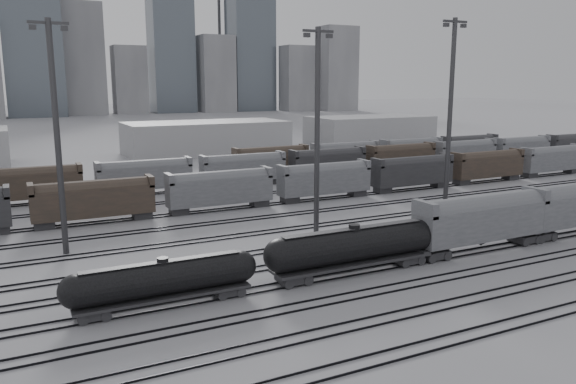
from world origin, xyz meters
name	(u,v)px	position (x,y,z in m)	size (l,w,h in m)	color
ground	(418,266)	(0.00, 0.00, 0.00)	(900.00, 900.00, 0.00)	#A7A6AB
tracks	(327,225)	(0.00, 17.50, 0.08)	(220.00, 71.50, 0.16)	black
tank_car_a	(163,280)	(-24.95, 1.00, 2.27)	(15.91, 2.65, 3.93)	#27272A
tank_car_b	(354,246)	(-6.89, 1.00, 2.63)	(18.42, 3.07, 4.55)	#27272A
hopper_car_a	(483,217)	(9.35, 1.00, 3.66)	(16.57, 3.29, 5.93)	#27272A
light_mast_b	(57,133)	(-30.62, 19.83, 12.72)	(3.84, 0.61, 23.97)	#363638
light_mast_c	(317,128)	(-3.37, 14.40, 12.63)	(3.81, 0.61, 23.81)	#363638
light_mast_d	(450,107)	(23.32, 21.99, 14.22)	(4.29, 0.69, 26.81)	#363638
bg_string_near	(325,181)	(8.00, 32.00, 2.80)	(151.00, 3.00, 5.60)	slate
bg_string_mid	(328,164)	(18.00, 48.00, 2.80)	(151.00, 3.00, 5.60)	#27272A
bg_string_far	(379,154)	(35.50, 56.00, 2.80)	(66.00, 3.00, 5.60)	#46372C
warehouse_mid	(206,137)	(10.00, 95.00, 4.00)	(40.00, 18.00, 8.00)	#ADADB0
warehouse_right	(370,130)	(60.00, 95.00, 4.00)	(35.00, 18.00, 8.00)	#ADADB0
skyline	(96,50)	(10.84, 280.00, 34.73)	(316.00, 22.40, 95.00)	#9C9C9F
crane_left	(9,7)	(-28.74, 305.00, 57.39)	(42.00, 1.80, 100.00)	#363638
crane_right	(221,18)	(91.26, 305.00, 57.39)	(42.00, 1.80, 100.00)	#363638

